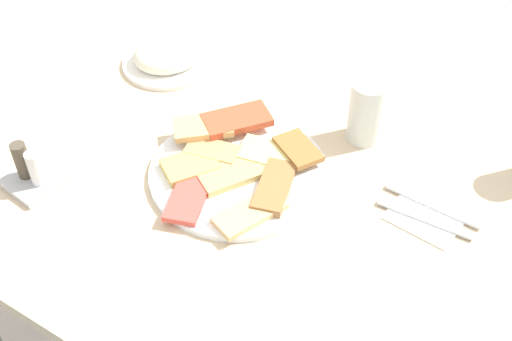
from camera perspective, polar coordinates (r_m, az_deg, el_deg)
The scene contains 8 objects.
dining_table at distance 1.18m, azimuth 1.07°, elevation -4.72°, with size 1.08×0.81×0.77m.
pide_platter at distance 1.13m, azimuth -1.76°, elevation 0.21°, with size 0.32×0.33×0.04m.
salad_plate_greens at distance 1.40m, azimuth -7.75°, elevation 10.03°, with size 0.20×0.20×0.06m.
soda_can at distance 1.19m, azimuth 9.75°, elevation 5.15°, with size 0.07×0.07×0.12m, color silver.
paper_napkin at distance 1.11m, azimuth 14.97°, elevation -3.65°, with size 0.11×0.11×0.00m, color white.
fork at distance 1.12m, azimuth 15.33°, elevation -2.93°, with size 0.17×0.02×0.01m, color silver.
spoon at distance 1.09m, azimuth 14.67°, elevation -4.11°, with size 0.16×0.01×0.01m, color silver.
condiment_caddy at distance 1.17m, azimuth -19.19°, elevation -0.20°, with size 0.10×0.10×0.08m.
Camera 1 is at (-0.39, 0.67, 1.56)m, focal length 45.32 mm.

